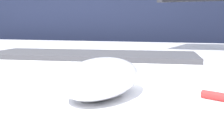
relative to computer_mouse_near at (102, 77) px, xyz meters
The scene contains 3 objects.
partition_panel 1.03m from the computer_mouse_near, 89.12° to the left, with size 5.00×0.03×1.10m.
computer_mouse_near is the anchor object (origin of this frame).
keyboard 0.19m from the computer_mouse_near, 114.88° to the left, with size 0.39×0.17×0.02m.
Camera 1 is at (0.07, -0.53, 0.79)m, focal length 42.00 mm.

